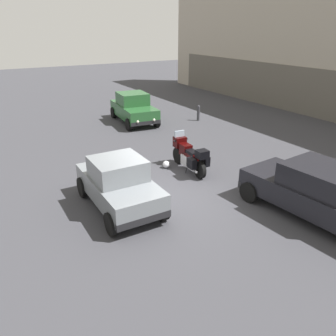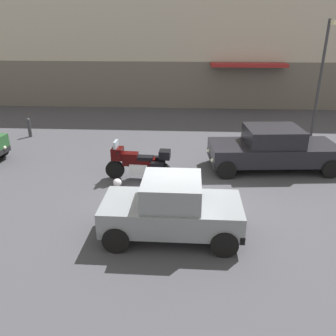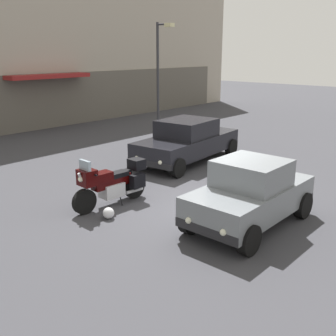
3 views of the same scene
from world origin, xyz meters
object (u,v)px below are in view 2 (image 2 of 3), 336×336
object	(u,v)px
helmet	(117,183)
bollard_curbside	(29,127)
car_compact_side	(172,209)
streetlamp_curbside	(323,70)
car_sedan_far	(273,148)
motorcycle	(139,163)

from	to	relation	value
helmet	bollard_curbside	xyz separation A→B (m)	(-5.15, 5.16, 0.33)
helmet	car_compact_side	bearing A→B (deg)	-55.06
streetlamp_curbside	bollard_curbside	distance (m)	13.43
car_compact_side	bollard_curbside	bearing A→B (deg)	-47.76
streetlamp_curbside	car_sedan_far	bearing A→B (deg)	-125.35
car_sedan_far	car_compact_side	size ratio (longest dim) A/B	1.34
helmet	car_compact_side	distance (m)	3.39
car_compact_side	streetlamp_curbside	size ratio (longest dim) A/B	0.68
motorcycle	bollard_curbside	xyz separation A→B (m)	(-5.81, 4.55, -0.15)
car_compact_side	streetlamp_curbside	world-z (taller)	streetlamp_curbside
motorcycle	helmet	bearing A→B (deg)	46.52
helmet	car_compact_side	world-z (taller)	car_compact_side
car_sedan_far	car_compact_side	world-z (taller)	same
streetlamp_curbside	bollard_curbside	size ratio (longest dim) A/B	5.75
car_sedan_far	car_compact_side	bearing A→B (deg)	48.37
helmet	car_compact_side	size ratio (longest dim) A/B	0.08
car_compact_side	bollard_curbside	distance (m)	10.59
motorcycle	streetlamp_curbside	distance (m)	9.24
car_sedan_far	motorcycle	bearing A→B (deg)	10.00
streetlamp_curbside	car_compact_side	bearing A→B (deg)	-126.09
helmet	streetlamp_curbside	bearing A→B (deg)	35.12
helmet	car_sedan_far	world-z (taller)	car_sedan_far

